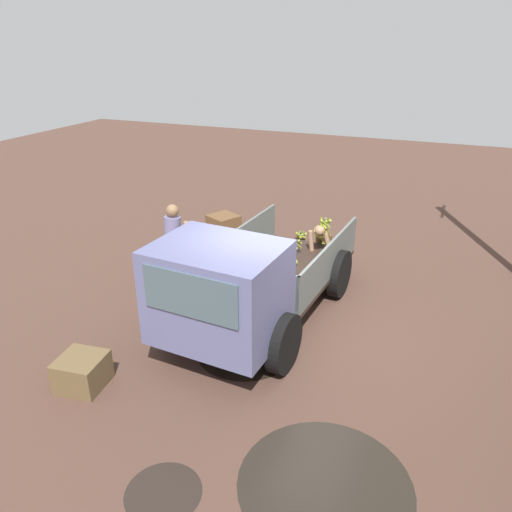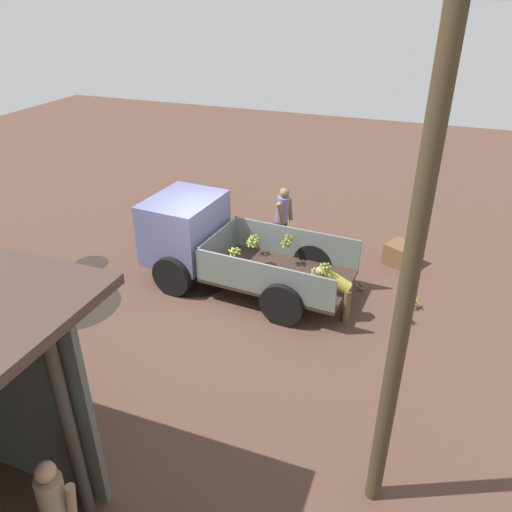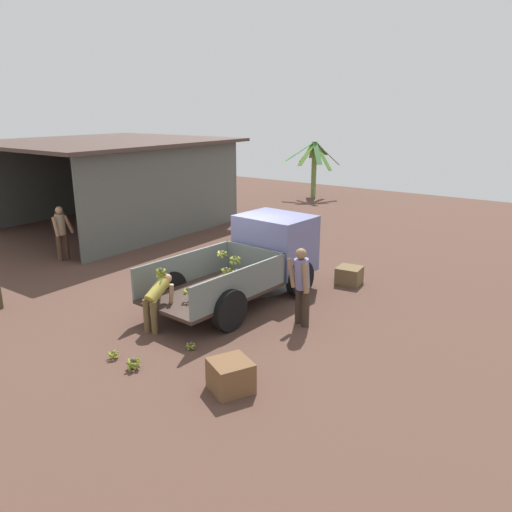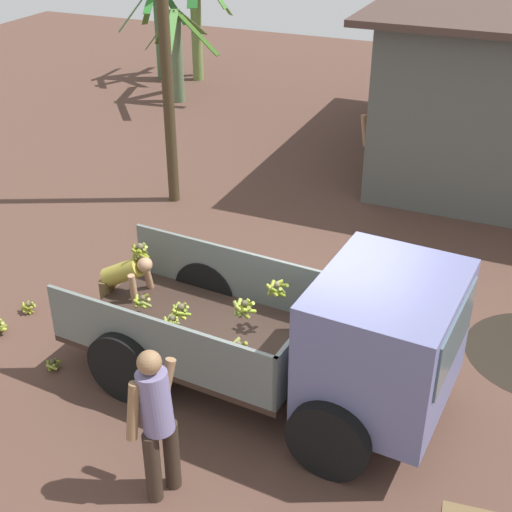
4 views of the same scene
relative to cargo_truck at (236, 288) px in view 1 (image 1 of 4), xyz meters
name	(u,v)px [view 1 (image 1 of 4)]	position (x,y,z in m)	size (l,w,h in m)	color
ground	(289,333)	(-0.59, 0.69, -1.01)	(36.00, 36.00, 0.00)	#50362C
mud_patch_0	(325,484)	(2.19, 2.06, -1.00)	(1.97, 1.97, 0.01)	black
mud_patch_1	(163,493)	(2.97, 0.46, -1.00)	(0.85, 0.85, 0.01)	black
mud_patch_2	(245,351)	(0.17, 0.22, -1.00)	(1.53, 1.53, 0.01)	black
cargo_truck	(236,288)	(0.00, 0.00, 0.00)	(4.74, 2.39, 1.90)	#35261F
person_foreground_visitor	(173,244)	(-1.24, -1.87, -0.04)	(0.47, 0.68, 1.74)	#34271E
person_worker_loading	(322,240)	(-3.18, 0.51, -0.32)	(0.77, 0.56, 1.13)	brown
banana_bunch_on_ground_0	(301,235)	(-4.67, -0.39, -0.88)	(0.29, 0.29, 0.22)	#49412F
banana_bunch_on_ground_1	(325,240)	(-4.63, 0.22, -0.91)	(0.22, 0.22, 0.17)	brown
banana_bunch_on_ground_2	(272,252)	(-3.50, -0.71, -0.92)	(0.20, 0.20, 0.16)	#4E4632
wooden_crate_0	(224,226)	(-4.19, -2.26, -0.74)	(0.64, 0.64, 0.53)	brown
wooden_crate_1	(82,372)	(1.82, -1.58, -0.78)	(0.62, 0.62, 0.46)	brown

